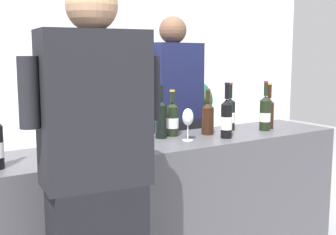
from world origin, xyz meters
The scene contains 15 objects.
wall_back centered at (0.00, 2.60, 1.40)m, with size 8.00×0.10×2.80m, color white.
counter centered at (0.00, 0.00, 0.45)m, with size 2.53×0.54×0.91m, color #4C4C51.
wine_bottle_1 centered at (0.12, 0.14, 1.02)m, with size 0.08×0.08×0.31m.
wine_bottle_2 centered at (0.35, 0.05, 1.02)m, with size 0.08×0.08×0.31m.
wine_bottle_3 centered at (-0.62, 0.09, 1.04)m, with size 0.07×0.07×0.34m.
wine_bottle_4 centered at (-0.23, 0.12, 1.02)m, with size 0.08×0.08×0.32m.
wine_bottle_5 centered at (0.78, -0.05, 1.03)m, with size 0.08×0.08×0.35m.
wine_bottle_6 centered at (0.59, 0.10, 1.02)m, with size 0.08×0.08×0.34m.
wine_bottle_7 centered at (0.37, -0.11, 1.03)m, with size 0.07×0.07×0.36m.
wine_bottle_8 centered at (0.87, 0.00, 1.03)m, with size 0.07×0.07×0.33m.
wine_bottle_9 centered at (0.02, 0.11, 1.04)m, with size 0.07×0.07×0.34m.
wine_glass centered at (0.12, -0.04, 1.05)m, with size 0.07×0.07×0.20m.
person_server centered at (0.38, 0.52, 0.84)m, with size 0.59×0.31×1.72m.
person_guest centered at (-0.74, -0.57, 0.85)m, with size 0.59×0.29×1.75m.
potted_shrub centered at (0.83, 0.92, 0.76)m, with size 0.48×0.50×1.21m.
Camera 1 is at (-1.49, -2.26, 1.45)m, focal length 47.46 mm.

